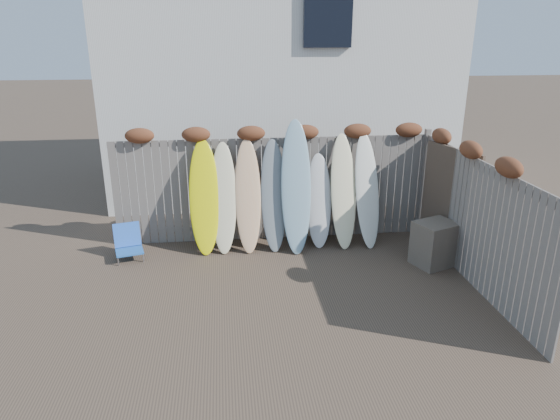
{
  "coord_description": "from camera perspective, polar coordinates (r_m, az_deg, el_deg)",
  "views": [
    {
      "loc": [
        -0.92,
        -6.72,
        3.83
      ],
      "look_at": [
        0.0,
        1.2,
        1.0
      ],
      "focal_mm": 32.0,
      "sensor_mm": 36.0,
      "label": 1
    }
  ],
  "objects": [
    {
      "name": "right_fence",
      "position": [
        8.43,
        21.45,
        -0.44
      ],
      "size": [
        0.28,
        4.4,
        2.24
      ],
      "color": "slate",
      "rests_on": "ground"
    },
    {
      "name": "surfboard_5",
      "position": [
        9.4,
        4.46,
        1.06
      ],
      "size": [
        0.51,
        0.65,
        1.72
      ],
      "primitive_type": "ellipsoid",
      "rotation": [
        -0.31,
        0.0,
        -0.07
      ],
      "color": "silver",
      "rests_on": "ground"
    },
    {
      "name": "surfboard_2",
      "position": [
        9.15,
        -3.69,
        1.58
      ],
      "size": [
        0.49,
        0.73,
        2.03
      ],
      "primitive_type": "ellipsoid",
      "rotation": [
        -0.31,
        0.0,
        -0.03
      ],
      "color": "#FFB682",
      "rests_on": "ground"
    },
    {
      "name": "surfboard_6",
      "position": [
        9.39,
        7.24,
        2.11
      ],
      "size": [
        0.47,
        0.74,
        2.09
      ],
      "primitive_type": "ellipsoid",
      "rotation": [
        -0.31,
        0.0,
        -0.0
      ],
      "color": "#FCF2BD",
      "rests_on": "ground"
    },
    {
      "name": "surfboard_1",
      "position": [
        9.16,
        -6.49,
        1.35
      ],
      "size": [
        0.52,
        0.73,
        1.98
      ],
      "primitive_type": "ellipsoid",
      "rotation": [
        -0.31,
        0.0,
        -0.06
      ],
      "color": "#F0E7B8",
      "rests_on": "ground"
    },
    {
      "name": "house",
      "position": [
        13.31,
        -0.5,
        16.84
      ],
      "size": [
        8.5,
        5.5,
        6.33
      ],
      "color": "silver",
      "rests_on": "ground"
    },
    {
      "name": "surfboard_3",
      "position": [
        9.19,
        -0.74,
        1.65
      ],
      "size": [
        0.49,
        0.72,
        2.01
      ],
      "primitive_type": "ellipsoid",
      "rotation": [
        -0.31,
        0.0,
        -0.02
      ],
      "color": "slate",
      "rests_on": "ground"
    },
    {
      "name": "surfboard_4",
      "position": [
        9.1,
        1.85,
        2.65
      ],
      "size": [
        0.6,
        0.86,
        2.37
      ],
      "primitive_type": "ellipsoid",
      "rotation": [
        -0.31,
        0.0,
        -0.07
      ],
      "color": "#84A9BC",
      "rests_on": "ground"
    },
    {
      "name": "lattice_panel",
      "position": [
        9.27,
        18.7,
        0.71
      ],
      "size": [
        0.43,
        1.29,
        2.0
      ],
      "primitive_type": "cube",
      "rotation": [
        0.0,
        0.0,
        0.29
      ],
      "color": "#3B3324",
      "rests_on": "ground"
    },
    {
      "name": "surfboard_7",
      "position": [
        9.48,
        9.92,
        2.17
      ],
      "size": [
        0.52,
        0.78,
        2.09
      ],
      "primitive_type": "ellipsoid",
      "rotation": [
        -0.31,
        0.0,
        0.1
      ],
      "color": "silver",
      "rests_on": "ground"
    },
    {
      "name": "surfboard_0",
      "position": [
        9.16,
        -8.66,
        1.43
      ],
      "size": [
        0.55,
        0.73,
        2.04
      ],
      "primitive_type": "ellipsoid",
      "rotation": [
        -0.31,
        0.0,
        -0.02
      ],
      "color": "#F8F507",
      "rests_on": "ground"
    },
    {
      "name": "beach_chair",
      "position": [
        9.36,
        -16.96,
        -3.61
      ],
      "size": [
        0.57,
        0.6,
        0.62
      ],
      "color": "#235FB3",
      "rests_on": "ground"
    },
    {
      "name": "back_fence",
      "position": [
        9.54,
        -0.47,
        3.44
      ],
      "size": [
        6.05,
        0.28,
        2.24
      ],
      "color": "slate",
      "rests_on": "ground"
    },
    {
      "name": "ground",
      "position": [
        7.79,
        1.03,
        -9.92
      ],
      "size": [
        80.0,
        80.0,
        0.0
      ],
      "primitive_type": "plane",
      "color": "#493A2D"
    },
    {
      "name": "wooden_crate",
      "position": [
        9.07,
        17.27,
        -3.69
      ],
      "size": [
        0.82,
        0.76,
        0.78
      ],
      "primitive_type": "cube",
      "rotation": [
        0.0,
        0.0,
        0.38
      ],
      "color": "#725E55",
      "rests_on": "ground"
    }
  ]
}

